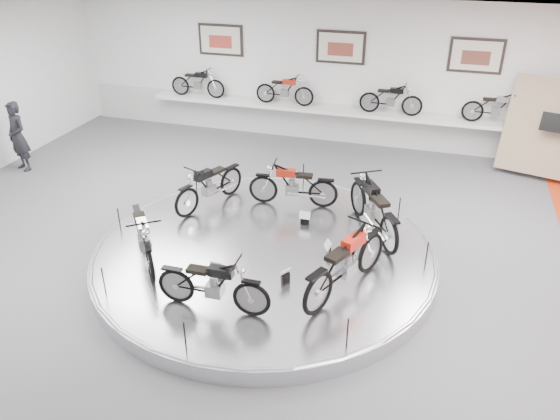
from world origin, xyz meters
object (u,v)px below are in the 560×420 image
(bike_a, at_px, (373,207))
(bike_c, at_px, (209,185))
(display_platform, at_px, (265,255))
(bike_e, at_px, (213,284))
(shelf, at_px, (336,111))
(bike_d, at_px, (143,236))
(bike_b, at_px, (293,185))
(visitor, at_px, (18,137))
(bike_f, at_px, (346,262))

(bike_a, xyz_separation_m, bike_c, (-3.51, 0.15, -0.07))
(bike_a, bearing_deg, display_platform, 91.19)
(bike_e, bearing_deg, display_platform, 83.12)
(bike_c, relative_size, bike_e, 1.05)
(shelf, xyz_separation_m, bike_d, (-1.93, -7.40, -0.20))
(bike_b, distance_m, visitor, 7.41)
(bike_a, distance_m, visitor, 9.27)
(display_platform, xyz_separation_m, bike_b, (0.03, 1.86, 0.63))
(shelf, relative_size, bike_a, 5.76)
(shelf, bearing_deg, bike_d, -104.61)
(bike_c, distance_m, bike_f, 4.01)
(display_platform, distance_m, bike_e, 2.04)
(shelf, xyz_separation_m, bike_e, (-0.20, -8.34, -0.23))
(bike_e, distance_m, visitor, 8.33)
(bike_b, distance_m, bike_d, 3.47)
(shelf, bearing_deg, bike_b, -89.59)
(shelf, distance_m, bike_f, 7.46)
(bike_c, relative_size, visitor, 0.93)
(bike_c, bearing_deg, shelf, -176.43)
(visitor, bearing_deg, shelf, 50.49)
(bike_d, bearing_deg, bike_f, 54.72)
(bike_a, height_order, bike_e, bike_a)
(shelf, height_order, bike_f, bike_f)
(shelf, relative_size, bike_c, 6.60)
(bike_f, bearing_deg, display_platform, 86.47)
(bike_b, height_order, bike_d, bike_d)
(bike_f, bearing_deg, shelf, 36.63)
(bike_b, relative_size, bike_c, 0.98)
(bike_f, distance_m, visitor, 9.60)
(bike_e, height_order, visitor, visitor)
(bike_a, bearing_deg, bike_e, 115.42)
(display_platform, xyz_separation_m, visitor, (-7.36, 2.31, 0.75))
(bike_a, height_order, bike_b, bike_a)
(bike_e, bearing_deg, visitor, 148.28)
(shelf, distance_m, bike_a, 5.54)
(shelf, bearing_deg, bike_f, -76.86)
(display_platform, height_order, bike_b, bike_b)
(bike_b, bearing_deg, bike_d, 48.55)
(bike_d, xyz_separation_m, visitor, (-5.43, 3.32, 0.09))
(shelf, relative_size, bike_b, 6.74)
(bike_b, relative_size, visitor, 0.91)
(bike_a, distance_m, bike_e, 3.72)
(shelf, height_order, bike_d, bike_d)
(visitor, bearing_deg, bike_d, -9.98)
(bike_e, xyz_separation_m, bike_f, (1.89, 1.07, 0.09))
(bike_d, bearing_deg, display_platform, 80.00)
(bike_e, relative_size, visitor, 0.89)
(visitor, bearing_deg, bike_b, 17.90)
(shelf, xyz_separation_m, bike_a, (1.84, -5.23, -0.14))
(bike_f, xyz_separation_m, visitor, (-9.05, 3.18, 0.04))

